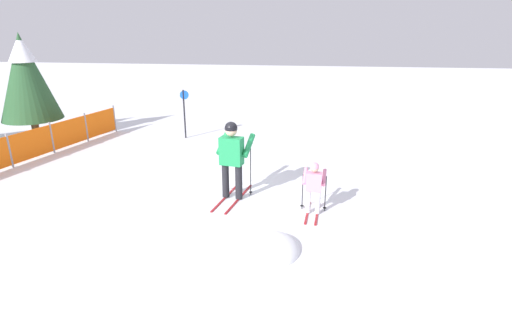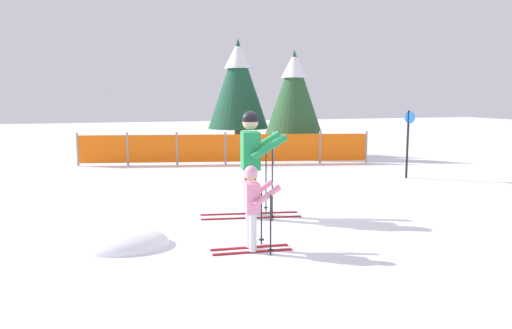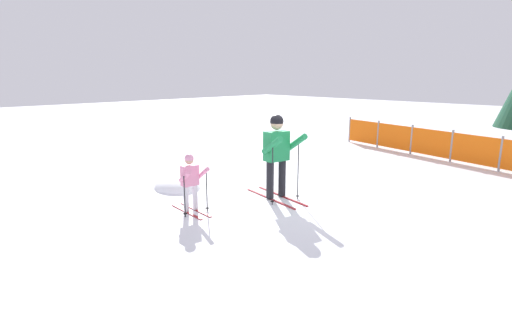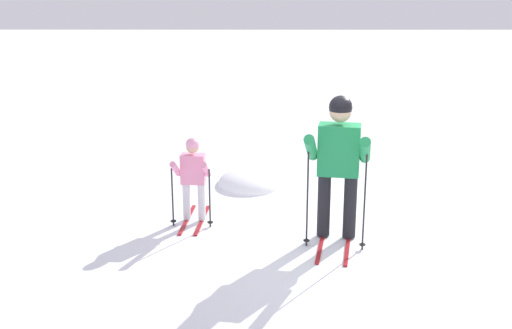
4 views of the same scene
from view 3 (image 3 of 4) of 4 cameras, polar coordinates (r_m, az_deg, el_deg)
The scene contains 5 objects.
ground_plane at distance 8.16m, azimuth 5.28°, elevation -4.60°, with size 60.00×60.00×0.00m, color white.
skier_adult at distance 7.80m, azimuth 3.06°, elevation 2.22°, with size 1.61×0.79×1.67m.
skier_child at distance 7.18m, azimuth -9.35°, elevation -1.99°, with size 1.01×0.52×1.06m.
safety_fence at distance 12.55m, azimuth 26.17°, elevation 2.40°, with size 7.92×1.87×0.91m.
snow_mound at distance 8.90m, azimuth -11.18°, elevation -3.31°, with size 1.11×0.94×0.44m, color white.
Camera 3 is at (5.04, -5.94, 2.42)m, focal length 28.00 mm.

